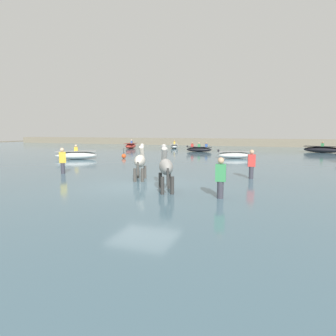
{
  "coord_description": "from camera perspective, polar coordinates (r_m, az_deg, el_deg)",
  "views": [
    {
      "loc": [
        4.69,
        -10.14,
        2.42
      ],
      "look_at": [
        0.43,
        1.59,
        0.84
      ],
      "focal_mm": 30.84,
      "sensor_mm": 36.0,
      "label": 1
    }
  ],
  "objects": [
    {
      "name": "channel_buoy",
      "position": [
        22.96,
        -8.73,
        2.38
      ],
      "size": [
        0.35,
        0.35,
        0.8
      ],
      "color": "#E54C1E",
      "rests_on": "water_surface"
    },
    {
      "name": "boat_mid_outer",
      "position": [
        36.25,
        -7.38,
        4.36
      ],
      "size": [
        1.81,
        3.33,
        1.12
      ],
      "color": "#BC382D",
      "rests_on": "water_surface"
    },
    {
      "name": "person_wading_mid",
      "position": [
        13.29,
        16.15,
        0.21
      ],
      "size": [
        0.35,
        0.25,
        1.63
      ],
      "color": "#383842",
      "rests_on": "ground"
    },
    {
      "name": "boat_near_port",
      "position": [
        30.12,
        6.16,
        3.73
      ],
      "size": [
        2.68,
        1.11,
        0.98
      ],
      "color": "black",
      "rests_on": "water_surface"
    },
    {
      "name": "boat_far_inshore",
      "position": [
        23.17,
        12.93,
        2.55
      ],
      "size": [
        2.73,
        1.68,
        0.69
      ],
      "color": "silver",
      "rests_on": "water_surface"
    },
    {
      "name": "person_onlooker_right",
      "position": [
        9.14,
        10.33,
        -2.68
      ],
      "size": [
        0.34,
        0.23,
        1.63
      ],
      "color": "#383842",
      "rests_on": "ground"
    },
    {
      "name": "horse_trailing_pinto",
      "position": [
        12.53,
        -5.52,
        1.21
      ],
      "size": [
        0.84,
        1.73,
        1.89
      ],
      "color": "beige",
      "rests_on": "ground"
    },
    {
      "name": "boat_mid_channel",
      "position": [
        22.96,
        -17.68,
        2.47
      ],
      "size": [
        3.14,
        2.52,
        1.11
      ],
      "color": "silver",
      "rests_on": "water_surface"
    },
    {
      "name": "water_surface",
      "position": [
        20.8,
        6.82,
        0.94
      ],
      "size": [
        90.0,
        90.0,
        0.34
      ],
      "primitive_type": "cube",
      "color": "#476675",
      "rests_on": "ground"
    },
    {
      "name": "person_onlooker_left",
      "position": [
        15.23,
        -20.11,
        0.92
      ],
      "size": [
        0.37,
        0.36,
        1.63
      ],
      "color": "#383842",
      "rests_on": "ground"
    },
    {
      "name": "ground_plane",
      "position": [
        11.43,
        -4.77,
        -5.04
      ],
      "size": [
        120.0,
        120.0,
        0.0
      ],
      "primitive_type": "plane",
      "color": "#666051"
    },
    {
      "name": "boat_distant_east",
      "position": [
        36.21,
        1.24,
        4.35
      ],
      "size": [
        1.87,
        3.16,
        1.03
      ],
      "color": "silver",
      "rests_on": "water_surface"
    },
    {
      "name": "far_shoreline",
      "position": [
        43.75,
        13.86,
        4.73
      ],
      "size": [
        80.0,
        2.4,
        1.39
      ],
      "primitive_type": "cube",
      "color": "gray",
      "rests_on": "ground"
    },
    {
      "name": "boat_far_offshore",
      "position": [
        32.51,
        28.23,
        3.24
      ],
      "size": [
        3.64,
        2.1,
        1.11
      ],
      "color": "black",
      "rests_on": "water_surface"
    },
    {
      "name": "horse_lead_grey",
      "position": [
        10.07,
        -0.44,
        0.03
      ],
      "size": [
        1.07,
        1.75,
        1.96
      ],
      "color": "gray",
      "rests_on": "ground"
    }
  ]
}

